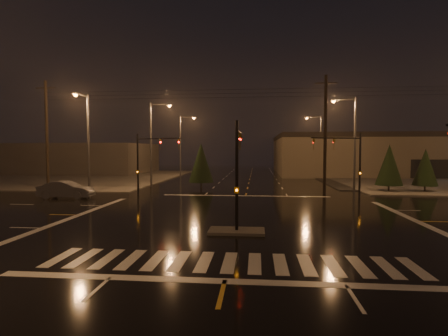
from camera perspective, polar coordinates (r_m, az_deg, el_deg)
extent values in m
plane|color=black|center=(22.99, 2.66, -8.16)|extent=(140.00, 140.00, 0.00)
cube|color=#46433F|center=(61.19, -25.14, -1.40)|extent=(36.00, 36.00, 0.12)
cube|color=#46433F|center=(19.07, 2.08, -10.26)|extent=(3.00, 1.60, 0.15)
cube|color=beige|center=(14.28, 0.88, -15.13)|extent=(15.00, 2.60, 0.01)
cube|color=beige|center=(12.41, 0.11, -17.99)|extent=(16.00, 0.50, 0.01)
cube|color=beige|center=(33.84, 3.55, -4.55)|extent=(16.00, 0.50, 0.01)
cube|color=#716350|center=(76.48, 31.75, 1.84)|extent=(60.00, 28.00, 7.00)
cube|color=black|center=(76.51, 31.82, 4.31)|extent=(60.20, 28.20, 0.80)
cube|color=#3C3735|center=(73.95, -23.81, 1.47)|extent=(30.00, 18.00, 5.60)
cylinder|color=black|center=(18.62, 2.10, -1.47)|extent=(0.18, 0.18, 6.00)
cylinder|color=black|center=(20.84, 2.47, 5.89)|extent=(0.12, 4.50, 0.12)
imported|color=#594707|center=(22.86, 2.73, 5.51)|extent=(0.16, 0.20, 1.00)
cube|color=#594707|center=(18.69, 2.09, -3.61)|extent=(0.25, 0.18, 0.35)
cylinder|color=black|center=(34.38, 21.31, 0.38)|extent=(0.18, 0.18, 6.00)
cylinder|color=black|center=(32.97, 17.86, 4.68)|extent=(4.74, 1.82, 0.12)
imported|color=#594707|center=(31.82, 14.43, 4.71)|extent=(0.24, 0.22, 1.00)
cube|color=#594707|center=(34.42, 21.29, -0.79)|extent=(0.25, 0.18, 0.35)
cylinder|color=black|center=(35.03, -13.89, 0.54)|extent=(0.18, 0.18, 6.00)
cylinder|color=black|center=(33.49, -10.62, 4.75)|extent=(4.74, 1.82, 0.12)
imported|color=#594707|center=(32.22, -7.37, 4.76)|extent=(0.24, 0.22, 1.00)
cube|color=#594707|center=(35.07, -13.88, -0.60)|extent=(0.25, 0.18, 0.35)
cylinder|color=#38383A|center=(42.44, -11.86, 3.68)|extent=(0.24, 0.24, 10.00)
cylinder|color=#38383A|center=(42.44, -10.35, 10.20)|extent=(2.40, 0.14, 0.14)
cube|color=#38383A|center=(42.15, -8.89, 10.19)|extent=(0.70, 0.30, 0.18)
sphere|color=orange|center=(42.13, -8.89, 10.01)|extent=(0.32, 0.32, 0.32)
cylinder|color=#38383A|center=(57.92, -7.15, 3.52)|extent=(0.24, 0.24, 10.00)
cylinder|color=#38383A|center=(57.91, -6.01, 8.28)|extent=(2.40, 0.14, 0.14)
cube|color=#38383A|center=(57.70, -4.93, 8.26)|extent=(0.70, 0.30, 0.18)
sphere|color=orange|center=(57.69, -4.93, 8.13)|extent=(0.32, 0.32, 0.32)
cylinder|color=#38383A|center=(39.93, 20.58, 3.60)|extent=(0.24, 0.24, 10.00)
cylinder|color=#38383A|center=(39.98, 19.02, 10.53)|extent=(2.40, 0.14, 0.14)
cube|color=#38383A|center=(39.74, 17.46, 10.53)|extent=(0.70, 0.30, 0.18)
sphere|color=orange|center=(39.72, 17.45, 10.34)|extent=(0.32, 0.32, 0.32)
cylinder|color=#38383A|center=(59.46, 15.53, 3.42)|extent=(0.24, 0.24, 10.00)
cylinder|color=#38383A|center=(59.50, 14.44, 8.07)|extent=(2.40, 0.14, 0.14)
cube|color=#38383A|center=(59.33, 13.38, 8.04)|extent=(0.70, 0.30, 0.18)
sphere|color=orange|center=(59.32, 13.38, 7.92)|extent=(0.32, 0.32, 0.32)
cylinder|color=#38383A|center=(38.08, -21.28, 3.62)|extent=(0.24, 0.24, 10.00)
cylinder|color=#38383A|center=(37.39, -22.26, 11.01)|extent=(0.14, 2.40, 0.14)
cube|color=#38383A|center=(36.42, -23.08, 11.13)|extent=(0.30, 0.70, 0.18)
sphere|color=orange|center=(36.40, -23.08, 10.93)|extent=(0.32, 0.32, 0.32)
cylinder|color=black|center=(43.23, -26.96, 4.73)|extent=(0.32, 0.32, 12.00)
cube|color=black|center=(43.73, -27.12, 11.55)|extent=(2.20, 0.12, 0.12)
cylinder|color=black|center=(37.22, 16.20, 5.27)|extent=(0.32, 0.32, 12.00)
cube|color=black|center=(37.79, 16.31, 13.17)|extent=(2.20, 0.12, 0.12)
cylinder|color=black|center=(41.00, 25.29, -3.03)|extent=(0.18, 0.18, 0.70)
cone|color=black|center=(40.83, 25.37, 0.48)|extent=(2.77, 2.77, 4.33)
cylinder|color=black|center=(42.28, 29.93, -2.97)|extent=(0.18, 0.18, 0.70)
cone|color=black|center=(42.12, 30.01, 0.13)|extent=(2.48, 2.48, 3.87)
cylinder|color=black|center=(40.62, -3.76, -2.80)|extent=(0.18, 0.18, 0.70)
cone|color=black|center=(40.44, -3.77, 0.88)|extent=(2.89, 2.89, 4.52)
imported|color=slate|center=(35.04, -24.38, -3.25)|extent=(4.92, 1.97, 1.59)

